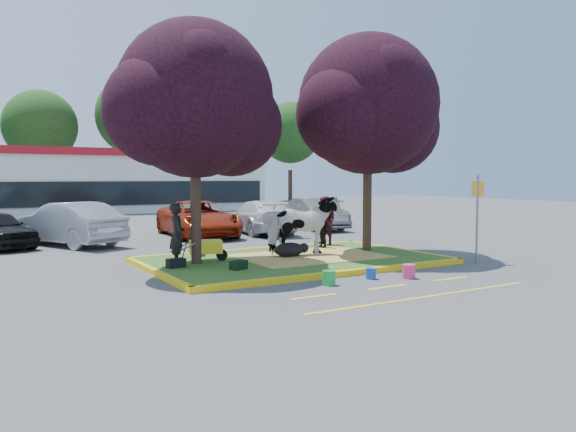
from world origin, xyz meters
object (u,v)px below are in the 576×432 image
cow (304,226)px  bucket_green (329,278)px  bucket_blue (371,273)px  car_silver (69,224)px  calf (289,250)px  wheelbarrow (206,247)px  handler (177,234)px  sign_post (477,208)px  bucket_pink (409,271)px

cow → bucket_green: size_ratio=6.29×
cow → bucket_blue: cow is taller
car_silver → bucket_green: bearing=84.9°
calf → wheelbarrow: (-2.48, 0.34, 0.20)m
handler → car_silver: (-1.53, 7.30, -0.19)m
wheelbarrow → cow: bearing=10.1°
bucket_blue → wheelbarrow: bearing=126.8°
cow → calf: (-0.50, 0.01, -0.68)m
cow → sign_post: bearing=-115.6°
wheelbarrow → sign_post: size_ratio=0.62×
sign_post → bucket_pink: bearing=-142.7°
calf → bucket_green: calf is taller
calf → bucket_green: bearing=-114.6°
cow → handler: size_ratio=1.28×
sign_post → bucket_blue: sign_post is taller
cow → bucket_green: cow is taller
bucket_green → bucket_pink: bucket_pink is taller
sign_post → bucket_pink: size_ratio=7.44×
calf → handler: handler is taller
cow → bucket_blue: (-0.19, -3.37, -0.91)m
wheelbarrow → bucket_blue: size_ratio=5.89×
cow → bucket_green: (-1.52, -3.50, -0.88)m
cow → bucket_green: 3.91m
handler → bucket_pink: bearing=-124.2°
sign_post → bucket_green: 5.86m
bucket_green → car_silver: size_ratio=0.07×
bucket_green → bucket_pink: 2.21m
cow → calf: 0.84m
calf → handler: bearing=168.1°
calf → bucket_green: 3.66m
wheelbarrow → bucket_green: wheelbarrow is taller
handler → wheelbarrow: (0.86, 0.13, -0.41)m
handler → bucket_green: bearing=-140.7°
wheelbarrow → bucket_pink: size_ratio=4.62×
wheelbarrow → sign_post: sign_post is taller
cow → car_silver: (-5.36, 7.53, -0.25)m
sign_post → bucket_blue: size_ratio=9.47×
bucket_green → bucket_pink: size_ratio=0.98×
bucket_pink → calf: bearing=107.1°
cow → wheelbarrow: cow is taller
handler → cow: bearing=-85.9°
bucket_pink → bucket_blue: bucket_pink is taller
bucket_blue → calf: bearing=95.2°
bucket_blue → car_silver: (-5.18, 10.90, 0.65)m
sign_post → bucket_green: (-5.65, -0.62, -1.41)m
bucket_pink → wheelbarrow: bearing=131.4°
sign_post → bucket_pink: sign_post is taller
wheelbarrow → car_silver: (-2.39, 7.18, 0.23)m
cow → calf: size_ratio=2.16×
sign_post → calf: bearing=170.6°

